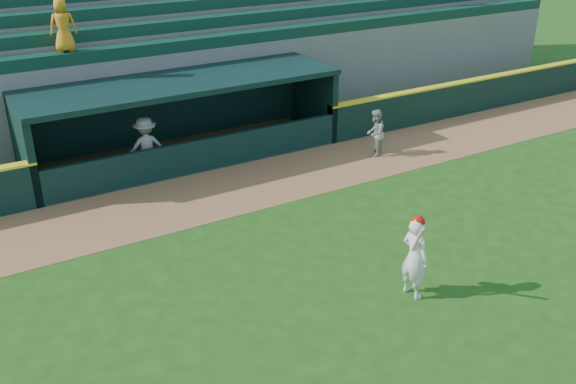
% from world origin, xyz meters
% --- Properties ---
extents(ground, '(120.00, 120.00, 0.00)m').
position_xyz_m(ground, '(0.00, 0.00, 0.00)').
color(ground, '#1E4A12').
rests_on(ground, ground).
extents(warning_track, '(40.00, 3.00, 0.01)m').
position_xyz_m(warning_track, '(0.00, 4.90, 0.01)').
color(warning_track, '#8D5F38').
rests_on(warning_track, ground).
extents(field_wall_right, '(15.50, 0.30, 1.20)m').
position_xyz_m(field_wall_right, '(12.25, 6.55, 0.60)').
color(field_wall_right, black).
rests_on(field_wall_right, ground).
extents(wall_stripe_right, '(15.50, 0.32, 0.06)m').
position_xyz_m(wall_stripe_right, '(12.25, 6.55, 1.23)').
color(wall_stripe_right, yellow).
rests_on(wall_stripe_right, field_wall_right).
extents(dugout_player_front, '(0.90, 0.88, 1.47)m').
position_xyz_m(dugout_player_front, '(5.09, 4.93, 0.73)').
color(dugout_player_front, '#999994').
rests_on(dugout_player_front, ground).
extents(dugout_player_inside, '(1.19, 0.75, 1.77)m').
position_xyz_m(dugout_player_inside, '(-1.47, 6.99, 0.88)').
color(dugout_player_inside, gray).
rests_on(dugout_player_inside, ground).
extents(dugout, '(9.40, 2.80, 2.46)m').
position_xyz_m(dugout, '(0.00, 8.00, 1.36)').
color(dugout, slate).
rests_on(dugout, ground).
extents(stands, '(34.50, 6.25, 7.54)m').
position_xyz_m(stands, '(0.02, 12.57, 2.39)').
color(stands, slate).
rests_on(stands, ground).
extents(batter_at_plate, '(0.55, 0.80, 1.82)m').
position_xyz_m(batter_at_plate, '(1.06, -1.52, 0.90)').
color(batter_at_plate, white).
rests_on(batter_at_plate, ground).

